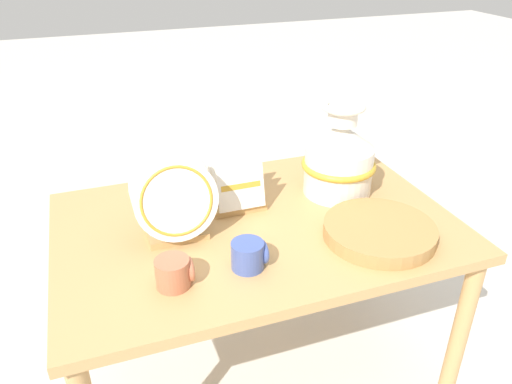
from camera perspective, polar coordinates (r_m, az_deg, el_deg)
ground_plane at (r=2.06m, az=-0.00°, el=-19.26°), size 14.00×14.00×0.00m
display_table at (r=1.68m, az=-0.00°, el=-5.57°), size 1.28×0.85×0.66m
ceramic_vase at (r=1.77m, az=9.49°, el=3.99°), size 0.26×0.26×0.33m
dish_rack_round_plates at (r=1.52m, az=-9.29°, el=-1.12°), size 0.25×0.17×0.27m
dish_rack_square_plates at (r=1.69m, az=-2.30°, el=0.14°), size 0.18×0.15×0.18m
wicker_charger_stack at (r=1.59m, az=13.91°, el=-4.37°), size 0.35×0.35×0.04m
mug_cobalt_glaze at (r=1.41m, az=-0.79°, el=-7.20°), size 0.10×0.09×0.08m
mug_terracotta_glaze at (r=1.36m, az=-9.30°, el=-9.06°), size 0.10×0.09×0.08m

